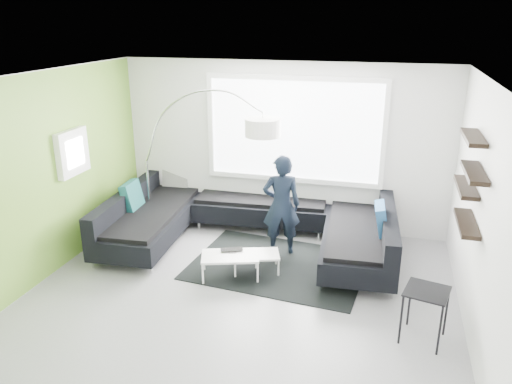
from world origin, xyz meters
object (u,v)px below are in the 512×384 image
coffee_table (243,263)px  arc_lamp (146,161)px  sectional_sofa (252,221)px  side_table (424,315)px  laptop (232,251)px  person (281,205)px

coffee_table → arc_lamp: 2.47m
sectional_sofa → side_table: (2.52, -1.88, -0.10)m
side_table → laptop: size_ratio=1.70×
person → laptop: 1.08m
coffee_table → sectional_sofa: bearing=80.0°
sectional_sofa → side_table: sectional_sofa is taller
arc_lamp → side_table: (4.34, -1.99, -0.91)m
arc_lamp → person: bearing=0.2°
arc_lamp → side_table: size_ratio=3.90×
arc_lamp → laptop: 2.28m
sectional_sofa → laptop: 0.98m
person → arc_lamp: bearing=-21.3°
coffee_table → side_table: (2.38, -0.92, 0.15)m
side_table → person: bearing=139.3°
coffee_table → person: person is taller
side_table → laptop: 2.69m
person → side_table: bearing=124.2°
arc_lamp → laptop: (1.80, -1.09, -0.88)m
arc_lamp → person: size_ratio=1.57×
sectional_sofa → coffee_table: (0.14, -0.96, -0.25)m
side_table → person: person is taller
sectional_sofa → coffee_table: bearing=-85.3°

